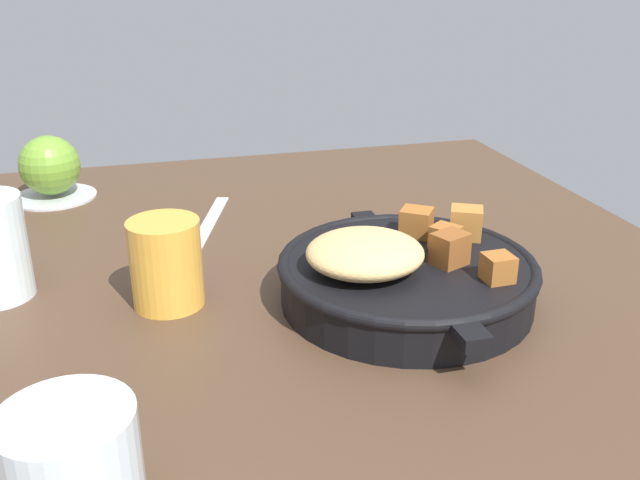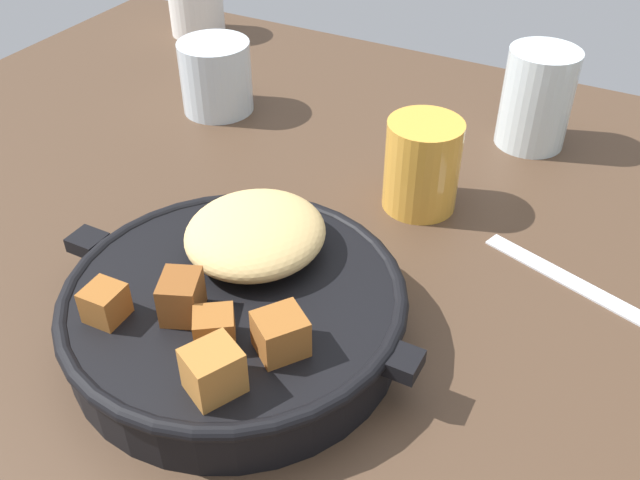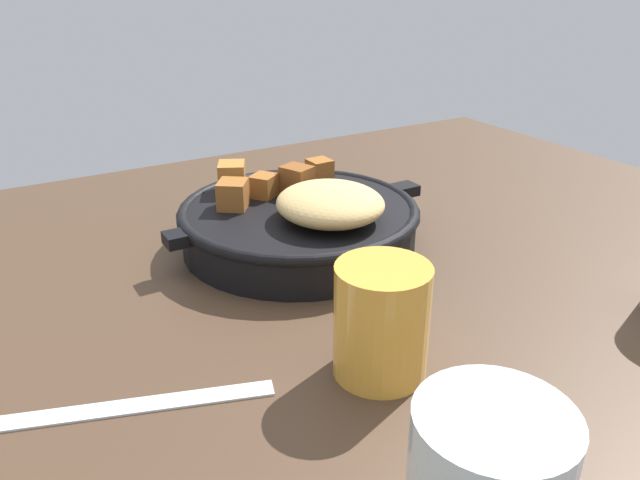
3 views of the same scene
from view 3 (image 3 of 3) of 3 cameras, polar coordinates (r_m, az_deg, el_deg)
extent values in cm
cube|color=#473323|center=(58.61, 3.05, -5.22)|extent=(110.66, 90.91, 2.40)
cylinder|color=black|center=(65.30, -1.59, 1.36)|extent=(24.27, 24.27, 4.36)
torus|color=black|center=(64.60, -1.61, 2.85)|extent=(24.98, 24.98, 1.20)
cube|color=black|center=(59.94, -12.82, 0.12)|extent=(2.64, 2.40, 1.20)
cube|color=black|center=(71.69, 7.78, 4.59)|extent=(2.64, 2.40, 1.20)
ellipsoid|color=tan|center=(60.35, 0.94, 3.38)|extent=(10.43, 10.97, 3.46)
cube|color=#935623|center=(71.74, -0.04, 6.43)|extent=(2.55, 2.61, 2.46)
cube|color=#935623|center=(67.00, -5.17, 4.97)|extent=(3.51, 3.45, 2.38)
cube|color=#935623|center=(64.17, -7.98, 4.15)|extent=(4.10, 4.16, 2.83)
cube|color=brown|center=(67.39, -2.12, 5.49)|extent=(3.58, 3.85, 3.09)
cube|color=#A86B2D|center=(68.88, -8.06, 5.72)|extent=(3.94, 4.10, 3.18)
cube|color=silver|center=(45.57, -19.18, -14.44)|extent=(22.22, 8.69, 0.36)
cylinder|color=gold|center=(44.70, 5.64, -7.39)|extent=(6.85, 6.85, 8.56)
camera|label=1|loc=(0.91, 44.63, 20.85)|focal=39.78mm
camera|label=2|loc=(0.83, -30.42, 28.50)|focal=39.37mm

